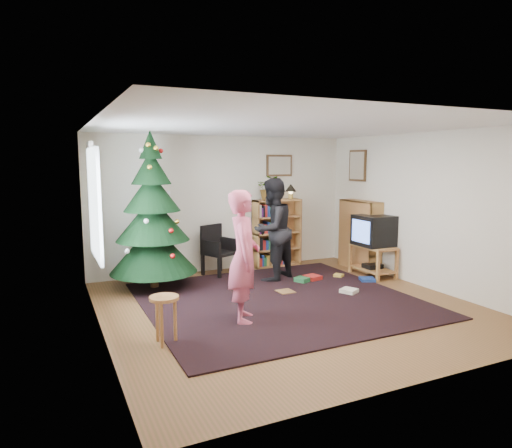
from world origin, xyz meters
name	(u,v)px	position (x,y,z in m)	size (l,w,h in m)	color
floor	(288,306)	(0.00, 0.00, 0.00)	(5.00, 5.00, 0.00)	brown
ceiling	(290,126)	(0.00, 0.00, 2.50)	(5.00, 5.00, 0.00)	white
wall_back	(224,203)	(0.00, 2.50, 1.25)	(5.00, 0.02, 2.50)	silver
wall_front	(426,250)	(0.00, -2.50, 1.25)	(5.00, 0.02, 2.50)	silver
wall_left	(98,230)	(-2.50, 0.00, 1.25)	(0.02, 5.00, 2.50)	silver
wall_right	(425,210)	(2.50, 0.00, 1.25)	(0.02, 5.00, 2.50)	silver
rug	(278,300)	(0.00, 0.30, 0.01)	(3.80, 3.60, 0.02)	black
window_pane	(94,204)	(-2.47, 0.60, 1.50)	(0.04, 1.20, 1.40)	silver
curtain	(92,199)	(-2.43, 1.30, 1.50)	(0.06, 0.35, 1.60)	white
picture_back	(279,166)	(1.15, 2.48, 1.95)	(0.55, 0.03, 0.42)	#4C3319
picture_right	(358,166)	(2.48, 1.75, 1.95)	(0.03, 0.50, 0.60)	#4C3319
christmas_tree	(153,224)	(-1.50, 1.74, 1.05)	(1.39, 1.39, 2.51)	#3F2816
bookshelf_back	(277,232)	(1.04, 2.34, 0.66)	(0.95, 0.30, 1.30)	#B17E3F
bookshelf_right	(360,234)	(2.34, 1.44, 0.66)	(0.30, 0.95, 1.30)	#B17E3F
tv_stand	(373,258)	(2.22, 0.90, 0.32)	(0.46, 0.83, 0.55)	#B17E3F
crt_tv	(374,230)	(2.22, 0.90, 0.82)	(0.57, 0.62, 0.54)	black
armchair	(218,248)	(-0.24, 2.19, 0.48)	(0.64, 0.66, 0.90)	black
stool	(164,307)	(-1.90, -0.60, 0.42)	(0.33, 0.33, 0.55)	#B17E3F
person_standing	(244,256)	(-0.80, -0.28, 0.84)	(0.61, 0.40, 1.68)	#C04D66
person_by_chair	(272,230)	(0.45, 1.39, 0.88)	(0.85, 0.66, 1.75)	black
potted_plant	(268,188)	(0.84, 2.34, 1.53)	(0.41, 0.36, 0.46)	gray
table_lamp	(291,189)	(1.34, 2.34, 1.50)	(0.22, 0.22, 0.30)	#A57F33
floor_clutter	(326,282)	(1.13, 0.73, 0.04)	(1.78, 1.12, 0.08)	#A51E19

